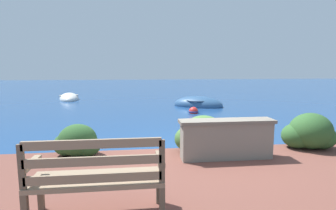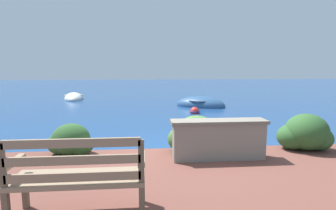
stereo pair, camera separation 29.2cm
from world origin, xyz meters
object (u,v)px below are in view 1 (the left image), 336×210
at_px(mooring_buoy, 193,111).
at_px(park_bench, 97,176).
at_px(rowboat_mid, 69,98).
at_px(rowboat_nearest, 198,105).

bearing_deg(mooring_buoy, park_bench, -109.40).
height_order(park_bench, rowboat_mid, park_bench).
bearing_deg(rowboat_mid, rowboat_nearest, 48.60).
relative_size(rowboat_mid, mooring_buoy, 6.51).
height_order(park_bench, rowboat_nearest, park_bench).
bearing_deg(park_bench, rowboat_mid, 107.39).
relative_size(rowboat_nearest, rowboat_mid, 1.00).
relative_size(rowboat_nearest, mooring_buoy, 6.52).
xyz_separation_m(rowboat_mid, mooring_buoy, (6.37, -5.66, 0.01)).
distance_m(rowboat_nearest, mooring_buoy, 2.04).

